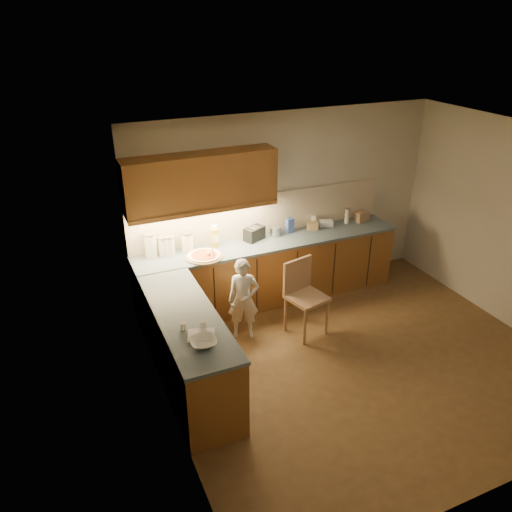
# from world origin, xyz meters

# --- Properties ---
(room) EXTENTS (4.54, 4.50, 2.62)m
(room) POSITION_xyz_m (0.00, 0.00, 1.68)
(room) COLOR brown
(room) RESTS_ON ground
(l_counter) EXTENTS (3.77, 2.62, 0.92)m
(l_counter) POSITION_xyz_m (-0.92, 1.25, 0.46)
(l_counter) COLOR brown
(l_counter) RESTS_ON ground
(backsplash) EXTENTS (3.75, 0.02, 0.58)m
(backsplash) POSITION_xyz_m (-0.38, 1.99, 1.21)
(backsplash) COLOR beige
(backsplash) RESTS_ON l_counter
(upper_cabinets) EXTENTS (1.95, 0.36, 0.73)m
(upper_cabinets) POSITION_xyz_m (-1.27, 1.82, 1.85)
(upper_cabinets) COLOR brown
(upper_cabinets) RESTS_ON ground
(pizza_on_board) EXTENTS (0.47, 0.47, 0.19)m
(pizza_on_board) POSITION_xyz_m (-1.36, 1.57, 0.94)
(pizza_on_board) COLOR tan
(pizza_on_board) RESTS_ON l_counter
(child) EXTENTS (0.45, 0.36, 1.07)m
(child) POSITION_xyz_m (-1.05, 1.02, 0.53)
(child) COLOR silver
(child) RESTS_ON ground
(wooden_chair) EXTENTS (0.53, 0.53, 0.98)m
(wooden_chair) POSITION_xyz_m (-0.31, 0.83, 0.57)
(wooden_chair) COLOR tan
(wooden_chair) RESTS_ON ground
(mixing_bowl) EXTENTS (0.29, 0.29, 0.06)m
(mixing_bowl) POSITION_xyz_m (-1.95, -0.20, 0.95)
(mixing_bowl) COLOR silver
(mixing_bowl) RESTS_ON l_counter
(canister_a) EXTENTS (0.16, 0.16, 0.33)m
(canister_a) POSITION_xyz_m (-1.97, 1.87, 1.09)
(canister_a) COLOR silver
(canister_a) RESTS_ON l_counter
(canister_b) EXTENTS (0.15, 0.15, 0.25)m
(canister_b) POSITION_xyz_m (-1.81, 1.86, 1.05)
(canister_b) COLOR silver
(canister_b) RESTS_ON l_counter
(canister_c) EXTENTS (0.14, 0.14, 0.27)m
(canister_c) POSITION_xyz_m (-1.74, 1.82, 1.06)
(canister_c) COLOR white
(canister_c) RESTS_ON l_counter
(canister_d) EXTENTS (0.16, 0.16, 0.27)m
(canister_d) POSITION_xyz_m (-1.49, 1.86, 1.05)
(canister_d) COLOR white
(canister_d) RESTS_ON l_counter
(oil_jug) EXTENTS (0.12, 0.10, 0.31)m
(oil_jug) POSITION_xyz_m (-1.12, 1.83, 1.06)
(oil_jug) COLOR gold
(oil_jug) RESTS_ON l_counter
(toaster) EXTENTS (0.33, 0.27, 0.19)m
(toaster) POSITION_xyz_m (-0.55, 1.83, 1.01)
(toaster) COLOR black
(toaster) RESTS_ON l_counter
(steel_pot) EXTENTS (0.17, 0.17, 0.13)m
(steel_pot) POSITION_xyz_m (-0.23, 1.84, 0.99)
(steel_pot) COLOR #ADADB2
(steel_pot) RESTS_ON l_counter
(blue_box) EXTENTS (0.11, 0.08, 0.21)m
(blue_box) POSITION_xyz_m (0.01, 1.86, 1.03)
(blue_box) COLOR #3653A2
(blue_box) RESTS_ON l_counter
(card_box_a) EXTENTS (0.18, 0.15, 0.11)m
(card_box_a) POSITION_xyz_m (0.36, 1.83, 0.97)
(card_box_a) COLOR tan
(card_box_a) RESTS_ON l_counter
(white_bottle) EXTENTS (0.07, 0.07, 0.17)m
(white_bottle) POSITION_xyz_m (0.43, 1.91, 1.00)
(white_bottle) COLOR white
(white_bottle) RESTS_ON l_counter
(flat_pack) EXTENTS (0.23, 0.19, 0.08)m
(flat_pack) POSITION_xyz_m (0.61, 1.87, 0.96)
(flat_pack) COLOR white
(flat_pack) RESTS_ON l_counter
(tall_jar) EXTENTS (0.07, 0.07, 0.23)m
(tall_jar) POSITION_xyz_m (0.94, 1.82, 1.04)
(tall_jar) COLOR silver
(tall_jar) RESTS_ON l_counter
(card_box_b) EXTENTS (0.21, 0.17, 0.15)m
(card_box_b) POSITION_xyz_m (1.18, 1.80, 1.00)
(card_box_b) COLOR #A58059
(card_box_b) RESTS_ON l_counter
(dough_cloth) EXTENTS (0.31, 0.28, 0.02)m
(dough_cloth) POSITION_xyz_m (-1.92, -0.05, 0.93)
(dough_cloth) COLOR silver
(dough_cloth) RESTS_ON l_counter
(spice_jar_a) EXTENTS (0.08, 0.08, 0.08)m
(spice_jar_a) POSITION_xyz_m (-2.06, 0.12, 0.96)
(spice_jar_a) COLOR silver
(spice_jar_a) RESTS_ON l_counter
(spice_jar_b) EXTENTS (0.07, 0.07, 0.08)m
(spice_jar_b) POSITION_xyz_m (-1.87, 0.07, 0.96)
(spice_jar_b) COLOR silver
(spice_jar_b) RESTS_ON l_counter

